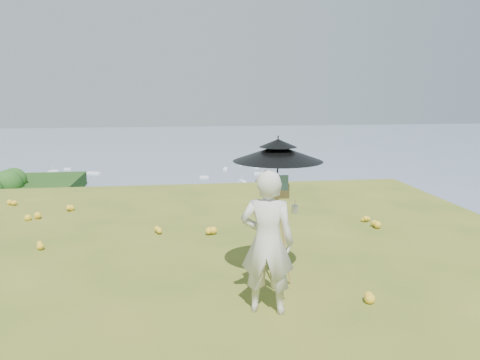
{
  "coord_description": "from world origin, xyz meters",
  "views": [
    {
      "loc": [
        0.84,
        -5.57,
        2.55
      ],
      "look_at": [
        1.9,
        2.42,
        0.98
      ],
      "focal_mm": 35.0,
      "sensor_mm": 36.0,
      "label": 1
    }
  ],
  "objects": [
    {
      "name": "moored_boats",
      "position": [
        -12.5,
        161.0,
        -33.65
      ],
      "size": [
        140.0,
        140.0,
        0.7
      ],
      "primitive_type": null,
      "color": "white",
      "rests_on": "bay_water"
    },
    {
      "name": "painter",
      "position": [
        1.82,
        -0.58,
        0.84
      ],
      "size": [
        0.7,
        0.56,
        1.68
      ],
      "primitive_type": "imported",
      "rotation": [
        0.0,
        0.0,
        2.85
      ],
      "color": "beige",
      "rests_on": "ground"
    },
    {
      "name": "bay_water",
      "position": [
        0.0,
        240.0,
        -34.0
      ],
      "size": [
        700.0,
        700.0,
        0.0
      ],
      "primitive_type": "plane",
      "color": "slate",
      "rests_on": "ground"
    },
    {
      "name": "shoreline_tier",
      "position": [
        0.0,
        75.0,
        -36.0
      ],
      "size": [
        170.0,
        28.0,
        8.0
      ],
      "primitive_type": "cube",
      "color": "gray",
      "rests_on": "bay_water"
    },
    {
      "name": "ground",
      "position": [
        0.0,
        0.0,
        0.0
      ],
      "size": [
        14.0,
        14.0,
        0.0
      ],
      "primitive_type": "plane",
      "color": "#52681D",
      "rests_on": "ground"
    },
    {
      "name": "harbor_town",
      "position": [
        0.0,
        75.0,
        -29.5
      ],
      "size": [
        110.0,
        22.0,
        5.0
      ],
      "primitive_type": null,
      "color": "beige",
      "rests_on": "shoreline_tier"
    },
    {
      "name": "sun_umbrella",
      "position": [
        2.06,
        0.01,
        1.62
      ],
      "size": [
        1.17,
        1.17,
        0.74
      ],
      "primitive_type": null,
      "rotation": [
        0.0,
        0.0,
        -0.05
      ],
      "color": "black",
      "rests_on": "field_easel"
    },
    {
      "name": "painter_cap",
      "position": [
        1.82,
        -0.58,
        1.63
      ],
      "size": [
        0.21,
        0.24,
        0.1
      ],
      "primitive_type": null,
      "rotation": [
        0.0,
        0.0,
        -0.17
      ],
      "color": "#E17D7B",
      "rests_on": "painter"
    },
    {
      "name": "field_easel",
      "position": [
        2.05,
        -0.02,
        0.76
      ],
      "size": [
        0.62,
        0.62,
        1.52
      ],
      "primitive_type": null,
      "rotation": [
        0.0,
        0.0,
        -0.07
      ],
      "color": "#9F7843",
      "rests_on": "ground"
    },
    {
      "name": "slope_trees",
      "position": [
        0.0,
        35.0,
        -15.0
      ],
      "size": [
        110.0,
        50.0,
        6.0
      ],
      "primitive_type": null,
      "color": "#1A4916",
      "rests_on": "forest_slope"
    },
    {
      "name": "wildflowers",
      "position": [
        0.0,
        0.25,
        0.06
      ],
      "size": [
        10.0,
        10.5,
        0.12
      ],
      "primitive_type": null,
      "color": "yellow",
      "rests_on": "ground"
    }
  ]
}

